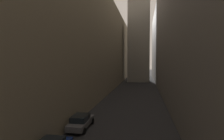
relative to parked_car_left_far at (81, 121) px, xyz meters
name	(u,v)px	position (x,y,z in m)	size (l,w,h in m)	color
ground_plane	(134,95)	(4.40, 21.90, -0.75)	(264.00, 264.00, 0.00)	#232326
building_block_left	(81,44)	(-7.92, 23.90, 10.23)	(13.64, 108.00, 21.97)	gray
building_block_right	(189,34)	(15.67, 23.90, 12.08)	(11.54, 108.00, 25.67)	slate
parked_car_left_far	(81,121)	(0.00, 0.00, 0.00)	(1.91, 4.58, 1.44)	#4C4C51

